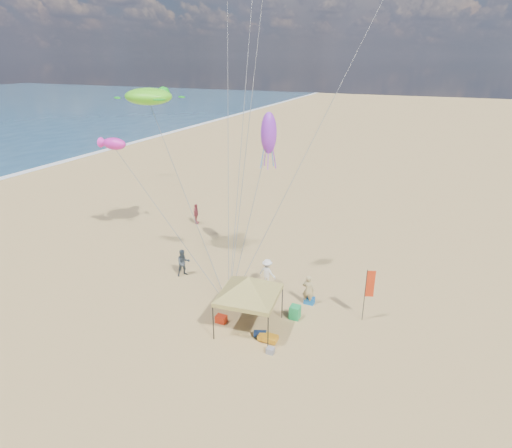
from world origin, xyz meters
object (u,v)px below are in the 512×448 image
at_px(feather_flag, 369,287).
at_px(cooler_red, 221,319).
at_px(person_near_a, 308,290).
at_px(person_near_b, 183,263).
at_px(chair_green, 295,312).
at_px(beach_cart, 268,338).
at_px(person_far_a, 196,214).
at_px(canopy_tent, 249,279).
at_px(chair_yellow, 228,300).
at_px(person_near_c, 267,272).
at_px(cooler_blue, 309,300).

distance_m(feather_flag, cooler_red, 7.54).
xyz_separation_m(person_near_a, person_near_b, (-7.89, 0.11, -0.02)).
xyz_separation_m(chair_green, beach_cart, (-0.55, -2.31, -0.15)).
bearing_deg(person_far_a, person_near_a, -139.00).
relative_size(canopy_tent, cooler_red, 9.92).
height_order(person_near_b, person_far_a, person_near_b).
bearing_deg(cooler_red, person_near_b, 141.82).
distance_m(chair_yellow, person_near_c, 3.14).
distance_m(cooler_blue, beach_cart, 4.01).
bearing_deg(canopy_tent, person_near_a, 57.91).
distance_m(chair_yellow, beach_cart, 3.67).
height_order(person_near_b, person_near_c, person_near_b).
bearing_deg(feather_flag, person_far_a, 151.21).
height_order(canopy_tent, beach_cart, canopy_tent).
height_order(person_near_a, person_near_c, person_near_a).
bearing_deg(canopy_tent, chair_yellow, 143.37).
xyz_separation_m(canopy_tent, person_near_a, (2.01, 3.21, -1.89)).
xyz_separation_m(cooler_blue, person_near_b, (-7.96, 0.00, 0.66)).
relative_size(chair_green, beach_cart, 0.78).
height_order(chair_yellow, person_near_c, person_near_c).
relative_size(cooler_red, person_near_b, 0.32).
xyz_separation_m(chair_green, person_near_c, (-2.58, 2.58, 0.47)).
bearing_deg(person_near_a, chair_yellow, 24.69).
height_order(beach_cart, person_near_a, person_near_a).
xyz_separation_m(cooler_red, person_far_a, (-8.18, 11.24, 0.63)).
relative_size(feather_flag, cooler_red, 5.34).
height_order(feather_flag, person_near_c, feather_flag).
height_order(cooler_blue, chair_green, chair_green).
relative_size(canopy_tent, person_near_c, 3.26).
distance_m(chair_yellow, person_near_b, 4.51).
relative_size(feather_flag, chair_green, 4.12).
distance_m(feather_flag, cooler_blue, 3.55).
distance_m(canopy_tent, cooler_blue, 4.69).
bearing_deg(chair_green, person_near_c, 134.92).
height_order(canopy_tent, cooler_red, canopy_tent).
height_order(cooler_blue, person_far_a, person_far_a).
bearing_deg(person_near_a, person_far_a, -34.95).
xyz_separation_m(cooler_red, cooler_blue, (3.58, 3.45, 0.00)).
bearing_deg(feather_flag, cooler_blue, 173.48).
xyz_separation_m(feather_flag, cooler_blue, (-3.07, 0.35, -1.74)).
xyz_separation_m(cooler_blue, person_near_c, (-2.86, 0.97, 0.63)).
distance_m(cooler_blue, person_near_a, 0.69).
distance_m(chair_green, chair_yellow, 3.66).
distance_m(cooler_red, cooler_blue, 4.97).
relative_size(person_near_a, person_near_b, 1.02).
relative_size(chair_yellow, beach_cart, 0.78).
bearing_deg(person_near_a, person_near_b, -1.66).
bearing_deg(canopy_tent, person_far_a, 131.03).
bearing_deg(person_near_b, beach_cart, -78.15).
height_order(canopy_tent, person_near_c, canopy_tent).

